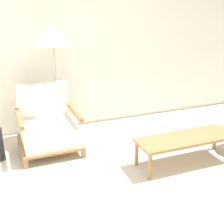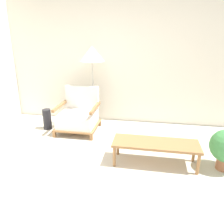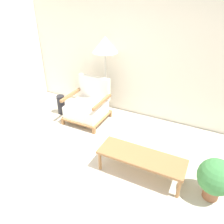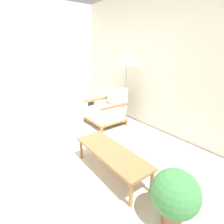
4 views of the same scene
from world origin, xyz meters
TOP-DOWN VIEW (x-y plane):
  - ground_plane at (0.00, 0.00)m, footprint 14.00×14.00m
  - wall_back at (0.00, 2.41)m, footprint 8.00×0.06m
  - armchair at (-0.80, 1.72)m, footprint 0.74×0.71m
  - floor_lamp at (-0.61, 2.10)m, footprint 0.47×0.47m
  - coffee_table at (0.62, 0.80)m, footprint 1.19×0.40m
  - vase at (-1.43, 1.69)m, footprint 0.16×0.16m

SIDE VIEW (x-z plane):
  - ground_plane at x=0.00m, z-range 0.00..0.00m
  - vase at x=-1.43m, z-range 0.00..0.40m
  - coffee_table at x=0.62m, z-range 0.13..0.47m
  - armchair at x=-0.80m, z-range -0.11..0.70m
  - wall_back at x=0.00m, z-range 0.00..2.70m
  - floor_lamp at x=-0.61m, z-range 0.59..2.14m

